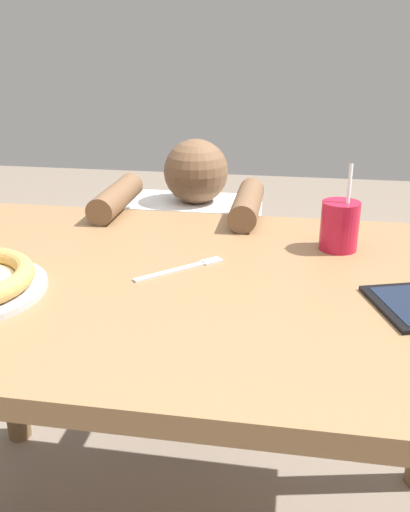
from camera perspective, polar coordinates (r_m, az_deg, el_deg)
The scene contains 4 objects.
dining_table at distance 1.12m, azimuth -2.45°, elevation -7.18°, with size 1.37×0.83×0.75m.
drink_cup_colored at distance 1.22m, azimuth 13.88°, elevation 3.12°, with size 0.08×0.08×0.19m.
fork at distance 1.10m, azimuth -2.23°, elevation -1.27°, with size 0.16×0.15×0.00m.
diner_seated at distance 1.79m, azimuth -0.92°, elevation -3.93°, with size 0.42×0.53×0.91m.
Camera 1 is at (0.21, -0.96, 1.19)m, focal length 38.28 mm.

